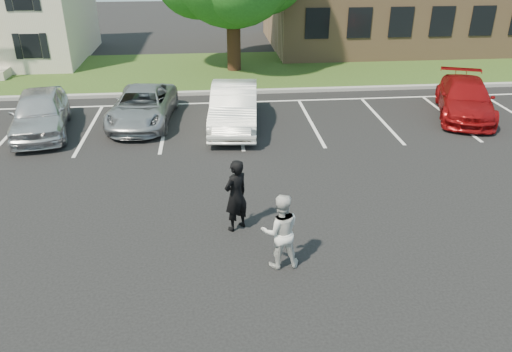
{
  "coord_description": "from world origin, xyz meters",
  "views": [
    {
      "loc": [
        -1.04,
        -9.98,
        6.73
      ],
      "look_at": [
        0.0,
        1.0,
        1.25
      ],
      "focal_mm": 35.0,
      "sensor_mm": 36.0,
      "label": 1
    }
  ],
  "objects": [
    {
      "name": "ground_plane",
      "position": [
        0.0,
        0.0,
        0.0
      ],
      "size": [
        90.0,
        90.0,
        0.0
      ],
      "primitive_type": "plane",
      "color": "black",
      "rests_on": "ground"
    },
    {
      "name": "stall_lines",
      "position": [
        1.4,
        8.95,
        0.01
      ],
      "size": [
        34.0,
        5.36,
        0.01
      ],
      "color": "silver",
      "rests_on": "ground"
    },
    {
      "name": "grass_strip",
      "position": [
        0.0,
        16.0,
        0.04
      ],
      "size": [
        44.0,
        8.0,
        0.08
      ],
      "primitive_type": "cube",
      "color": "#274116",
      "rests_on": "ground"
    },
    {
      "name": "car_white_sedan",
      "position": [
        -0.18,
        7.76,
        0.79
      ],
      "size": [
        2.11,
        4.95,
        1.59
      ],
      "primitive_type": "imported",
      "rotation": [
        0.0,
        0.0,
        -0.09
      ],
      "color": "white",
      "rests_on": "ground"
    },
    {
      "name": "car_silver_minivan",
      "position": [
        -3.64,
        8.57,
        0.66
      ],
      "size": [
        2.57,
        4.88,
        1.31
      ],
      "primitive_type": "imported",
      "rotation": [
        0.0,
        0.0,
        -0.08
      ],
      "color": "#9B9DA2",
      "rests_on": "ground"
    },
    {
      "name": "man_white_shirt",
      "position": [
        0.34,
        -0.97,
        0.88
      ],
      "size": [
        0.88,
        0.69,
        1.75
      ],
      "primitive_type": "imported",
      "rotation": [
        0.0,
        0.0,
        3.18
      ],
      "color": "silver",
      "rests_on": "ground"
    },
    {
      "name": "car_red_compact",
      "position": [
        9.01,
        8.19,
        0.7
      ],
      "size": [
        3.47,
        5.22,
        1.4
      ],
      "primitive_type": "imported",
      "rotation": [
        0.0,
        0.0,
        -0.34
      ],
      "color": "maroon",
      "rests_on": "ground"
    },
    {
      "name": "car_silver_west",
      "position": [
        -7.21,
        7.85,
        0.78
      ],
      "size": [
        2.6,
        4.81,
        1.55
      ],
      "primitive_type": "imported",
      "rotation": [
        0.0,
        0.0,
        0.18
      ],
      "color": "silver",
      "rests_on": "ground"
    },
    {
      "name": "man_black_suit",
      "position": [
        -0.53,
        0.62,
        0.93
      ],
      "size": [
        0.81,
        0.77,
        1.87
      ],
      "primitive_type": "imported",
      "rotation": [
        0.0,
        0.0,
        3.8
      ],
      "color": "black",
      "rests_on": "ground"
    },
    {
      "name": "curb",
      "position": [
        0.0,
        12.0,
        0.07
      ],
      "size": [
        40.0,
        0.3,
        0.15
      ],
      "primitive_type": "cube",
      "color": "gray",
      "rests_on": "ground"
    }
  ]
}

